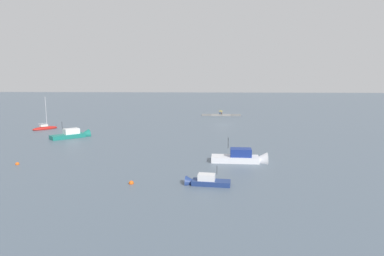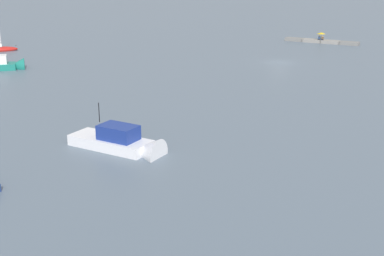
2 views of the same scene
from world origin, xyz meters
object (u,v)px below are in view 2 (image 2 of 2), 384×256
Objects in this scene: umbrella_open_yellow at (321,33)px; person_seated_blue_right at (319,38)px; person_seated_brown_left at (322,38)px; motorboat_teal_far at (0,66)px; motorboat_white_mid at (124,145)px.

person_seated_blue_right is at bearing 26.94° from umbrella_open_yellow.
person_seated_brown_left is at bearing 176.90° from person_seated_blue_right.
motorboat_teal_far reaches higher than umbrella_open_yellow.
motorboat_teal_far reaches higher than person_seated_blue_right.
motorboat_white_mid is at bearing 90.54° from person_seated_brown_left.
umbrella_open_yellow is (-0.28, -0.14, 0.88)m from person_seated_blue_right.
motorboat_teal_far is at bearing 53.94° from person_seated_blue_right.
person_seated_brown_left is 0.56m from person_seated_blue_right.
motorboat_white_mid is at bearing 92.00° from umbrella_open_yellow.
person_seated_blue_right is at bearing -3.10° from person_seated_brown_left.
umbrella_open_yellow is 0.21× the size of motorboat_teal_far.
umbrella_open_yellow is at bearing -176.58° from motorboat_white_mid.
person_seated_brown_left is 0.49× the size of umbrella_open_yellow.
umbrella_open_yellow is 53.85m from motorboat_teal_far.
umbrella_open_yellow is at bearing -154.27° from person_seated_blue_right.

